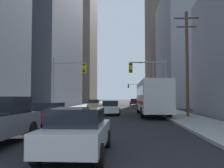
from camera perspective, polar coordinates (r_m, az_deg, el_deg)
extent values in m
cube|color=#9E9E99|center=(53.88, -5.92, -4.94)|extent=(3.51, 160.00, 0.15)
cube|color=#9E9E99|center=(53.43, 8.90, -4.93)|extent=(3.51, 160.00, 0.15)
cube|color=silver|center=(25.67, 9.08, -2.83)|extent=(2.58, 11.52, 2.90)
cube|color=black|center=(25.58, 6.26, -1.68)|extent=(0.10, 10.58, 0.80)
cube|color=red|center=(25.58, 6.27, -4.15)|extent=(0.09, 10.58, 0.28)
cylinder|color=black|center=(29.63, 6.05, -5.68)|extent=(0.32, 1.00, 1.00)
cylinder|color=black|center=(29.83, 10.58, -5.62)|extent=(0.32, 1.00, 1.00)
cylinder|color=black|center=(22.41, 6.93, -6.53)|extent=(0.32, 1.00, 1.00)
cylinder|color=black|center=(22.67, 12.91, -6.43)|extent=(0.32, 1.00, 1.00)
cube|color=black|center=(11.42, -23.77, -4.39)|extent=(1.83, 1.83, 0.70)
cylinder|color=black|center=(11.80, -17.98, -10.05)|extent=(0.28, 0.80, 0.80)
cube|color=#B7BABF|center=(8.32, -7.86, -11.48)|extent=(1.81, 4.20, 0.65)
cube|color=black|center=(8.10, -8.04, -7.44)|extent=(1.59, 1.90, 0.55)
cylinder|color=black|center=(9.85, -11.37, -12.04)|extent=(0.22, 0.64, 0.64)
cylinder|color=black|center=(9.57, -1.07, -12.36)|extent=(0.22, 0.64, 0.64)
cylinder|color=black|center=(7.33, -16.89, -15.13)|extent=(0.22, 0.64, 0.64)
cylinder|color=black|center=(6.94, -2.84, -15.94)|extent=(0.22, 0.64, 0.64)
cube|color=maroon|center=(16.97, -14.13, -7.09)|extent=(1.91, 4.25, 0.65)
cube|color=black|center=(16.79, -14.26, -5.08)|extent=(1.63, 1.94, 0.55)
cylinder|color=black|center=(18.53, -15.46, -7.73)|extent=(0.22, 0.64, 0.64)
cylinder|color=black|center=(18.06, -10.21, -7.92)|extent=(0.22, 0.64, 0.64)
cylinder|color=black|center=(16.02, -18.58, -8.44)|extent=(0.22, 0.64, 0.64)
cylinder|color=black|center=(15.47, -12.56, -8.72)|extent=(0.22, 0.64, 0.64)
cube|color=white|center=(26.29, -0.32, -5.71)|extent=(1.92, 4.25, 0.65)
cube|color=black|center=(26.12, -0.34, -4.41)|extent=(1.64, 1.94, 0.55)
cylinder|color=black|center=(27.71, -1.93, -6.25)|extent=(0.22, 0.64, 0.64)
cylinder|color=black|center=(27.60, 1.66, -6.26)|extent=(0.22, 0.64, 0.64)
cylinder|color=black|center=(25.04, -2.50, -6.59)|extent=(0.22, 0.64, 0.64)
cylinder|color=black|center=(24.92, 1.48, -6.61)|extent=(0.22, 0.64, 0.64)
cube|color=#C6B793|center=(39.22, -4.06, -4.83)|extent=(1.95, 4.26, 0.65)
cube|color=black|center=(39.06, -4.08, -3.95)|extent=(1.65, 1.95, 0.55)
cylinder|color=black|center=(40.68, -5.03, -5.21)|extent=(0.22, 0.64, 0.64)
cylinder|color=black|center=(40.47, -2.60, -5.24)|extent=(0.22, 0.64, 0.64)
cylinder|color=black|center=(38.02, -5.62, -5.36)|extent=(0.22, 0.64, 0.64)
cylinder|color=black|center=(37.79, -3.02, -5.39)|extent=(0.22, 0.64, 0.64)
cube|color=maroon|center=(57.88, 5.05, -4.24)|extent=(1.95, 4.26, 0.65)
cube|color=black|center=(57.72, 5.05, -3.65)|extent=(1.65, 1.96, 0.55)
cylinder|color=black|center=(59.21, 4.17, -4.53)|extent=(0.22, 0.64, 0.64)
cylinder|color=black|center=(59.26, 5.85, -4.53)|extent=(0.22, 0.64, 0.64)
cylinder|color=black|center=(56.52, 4.22, -4.61)|extent=(0.22, 0.64, 0.64)
cylinder|color=black|center=(56.58, 5.97, -4.60)|extent=(0.22, 0.64, 0.64)
cylinder|color=gray|center=(26.29, -13.20, -0.50)|extent=(0.18, 0.18, 6.00)
cylinder|color=gray|center=(26.10, -9.81, 4.78)|extent=(3.16, 0.12, 0.12)
cube|color=gold|center=(25.72, -6.39, 3.69)|extent=(0.38, 0.30, 1.05)
sphere|color=black|center=(25.60, -6.45, 4.49)|extent=(0.24, 0.24, 0.24)
sphere|color=#F9A514|center=(25.55, -6.45, 3.73)|extent=(0.24, 0.24, 0.24)
sphere|color=black|center=(25.52, -6.45, 2.97)|extent=(0.24, 0.24, 0.24)
cylinder|color=gray|center=(25.52, 12.35, -0.43)|extent=(0.18, 0.18, 6.00)
cylinder|color=gray|center=(25.52, 8.31, 4.94)|extent=(3.58, 0.12, 0.12)
cube|color=gold|center=(25.36, 4.28, 3.77)|extent=(0.38, 0.30, 1.05)
sphere|color=black|center=(25.23, 4.29, 4.58)|extent=(0.24, 0.24, 0.24)
sphere|color=#F9A514|center=(25.19, 4.29, 3.82)|extent=(0.24, 0.24, 0.24)
sphere|color=black|center=(25.15, 4.29, 3.05)|extent=(0.24, 0.24, 0.24)
cylinder|color=gray|center=(67.56, 6.72, -2.06)|extent=(0.18, 0.18, 6.00)
cylinder|color=gray|center=(67.57, 5.24, -0.04)|extent=(3.48, 0.12, 0.12)
cube|color=gold|center=(67.51, 3.77, -0.48)|extent=(0.38, 0.30, 1.05)
sphere|color=red|center=(67.35, 3.77, -0.19)|extent=(0.24, 0.24, 0.24)
sphere|color=black|center=(67.34, 3.77, -0.48)|extent=(0.24, 0.24, 0.24)
sphere|color=black|center=(67.32, 3.77, -0.77)|extent=(0.24, 0.24, 0.24)
cylinder|color=brown|center=(23.72, 16.79, 4.33)|extent=(0.28, 0.28, 9.72)
cube|color=brown|center=(24.62, 16.63, 14.21)|extent=(2.20, 0.12, 0.12)
cube|color=brown|center=(24.40, 16.66, 12.42)|extent=(1.80, 0.12, 0.12)
cylinder|color=gray|center=(38.61, 9.42, -0.21)|extent=(0.16, 0.16, 7.50)
cylinder|color=gray|center=(38.86, 8.00, 5.02)|extent=(1.88, 0.10, 0.10)
ellipsoid|color=#4C4C51|center=(38.78, 6.61, 4.88)|extent=(0.56, 0.32, 0.20)
cube|color=#4C515B|center=(53.24, -18.17, 11.59)|extent=(16.53, 25.21, 30.36)
cube|color=#66564C|center=(95.55, -10.16, 12.77)|extent=(19.81, 20.69, 55.67)
cube|color=#93939E|center=(55.11, 18.69, 7.34)|extent=(14.17, 21.13, 23.30)
cube|color=#66564C|center=(97.24, 14.09, 13.94)|extent=(19.84, 25.77, 60.26)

